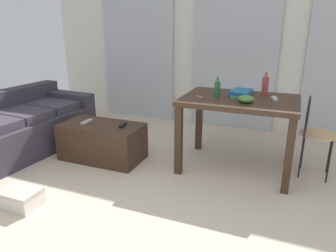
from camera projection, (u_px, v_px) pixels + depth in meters
The scene contains 16 objects.
ground_plane at pixel (189, 185), 3.06m from camera, with size 7.96×7.96×0.00m, color beige.
wall_back at pixel (236, 38), 4.46m from camera, with size 6.05×0.10×2.62m, color silver.
curtains at pixel (235, 50), 4.43m from camera, with size 4.31×0.03×2.31m.
couch at pixel (20, 127), 3.84m from camera, with size 0.99×1.80×0.71m.
coffee_table at pixel (102, 142), 3.61m from camera, with size 0.93×0.50×0.42m.
craft_table at pixel (239, 109), 3.23m from camera, with size 1.16×0.83×0.78m.
wire_chair at pixel (313, 127), 3.13m from camera, with size 0.36×0.37×0.83m.
bottle_near at pixel (217, 89), 3.21m from camera, with size 0.06×0.06×0.21m.
bottle_far at pixel (265, 86), 3.30m from camera, with size 0.07×0.07×0.24m.
bowl at pixel (246, 99), 3.00m from camera, with size 0.16×0.16×0.07m, color #477033.
book_stack at pixel (241, 93), 3.27m from camera, with size 0.23×0.31×0.06m.
tv_remote_on_table at pixel (275, 98), 3.14m from camera, with size 0.05×0.14×0.02m, color #B7B7B2.
scissors at pixel (199, 96), 3.27m from camera, with size 0.10×0.08×0.00m.
tv_remote_primary at pixel (123, 125), 3.48m from camera, with size 0.04×0.15×0.02m, color black.
tv_remote_secondary at pixel (87, 122), 3.60m from camera, with size 0.04×0.18×0.02m, color #B7B7B2.
shoebox at pixel (21, 198), 2.69m from camera, with size 0.33×0.25×0.16m.
Camera 1 is at (0.83, -1.34, 1.51)m, focal length 33.32 mm.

